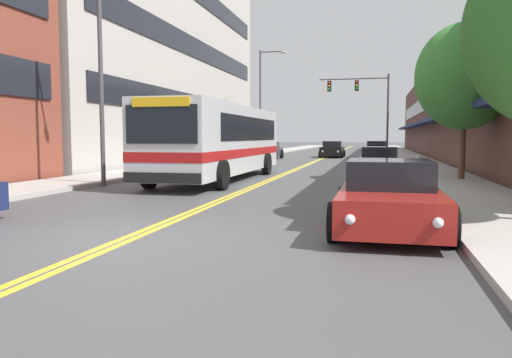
% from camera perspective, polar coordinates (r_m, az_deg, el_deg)
% --- Properties ---
extents(ground_plane, '(240.00, 240.00, 0.00)m').
position_cam_1_polar(ground_plane, '(45.16, 8.11, 2.56)').
color(ground_plane, '#4C4C4F').
extents(sidewalk_left, '(2.83, 106.00, 0.13)m').
position_cam_1_polar(sidewalk_left, '(46.31, -0.45, 2.75)').
color(sidewalk_left, '#B2ADA5').
rests_on(sidewalk_left, ground_plane).
extents(sidewalk_right, '(2.83, 106.00, 0.13)m').
position_cam_1_polar(sidewalk_right, '(45.06, 16.91, 2.48)').
color(sidewalk_right, '#B2ADA5').
rests_on(sidewalk_right, ground_plane).
extents(centre_line, '(0.34, 106.00, 0.01)m').
position_cam_1_polar(centre_line, '(45.16, 8.11, 2.56)').
color(centre_line, yellow).
rests_on(centre_line, ground_plane).
extents(storefront_row_right, '(9.10, 68.00, 7.81)m').
position_cam_1_polar(storefront_row_right, '(45.77, 24.15, 7.10)').
color(storefront_row_right, brown).
rests_on(storefront_row_right, ground_plane).
extents(city_bus, '(2.91, 11.56, 2.99)m').
position_cam_1_polar(city_bus, '(20.68, -4.11, 4.64)').
color(city_bus, silver).
rests_on(city_bus, ground_plane).
extents(car_champagne_parked_left_near, '(1.98, 4.43, 1.26)m').
position_cam_1_polar(car_champagne_parked_left_near, '(31.49, -2.22, 2.70)').
color(car_champagne_parked_left_near, beige).
rests_on(car_champagne_parked_left_near, ground_plane).
extents(car_dark_grey_parked_left_mid, '(2.18, 4.35, 1.33)m').
position_cam_1_polar(car_dark_grey_parked_left_mid, '(40.27, 1.24, 3.23)').
color(car_dark_grey_parked_left_mid, '#38383D').
rests_on(car_dark_grey_parked_left_mid, ground_plane).
extents(car_red_parked_right_foreground, '(2.05, 4.32, 1.33)m').
position_cam_1_polar(car_red_parked_right_foreground, '(9.76, 14.98, -2.09)').
color(car_red_parked_right_foreground, maroon).
rests_on(car_red_parked_right_foreground, ground_plane).
extents(car_silver_parked_right_mid, '(2.16, 4.63, 1.28)m').
position_cam_1_polar(car_silver_parked_right_mid, '(24.78, 13.89, 2.00)').
color(car_silver_parked_right_mid, '#B7B7BC').
rests_on(car_silver_parked_right_mid, ground_plane).
extents(car_white_parked_right_far, '(2.09, 4.21, 1.41)m').
position_cam_1_polar(car_white_parked_right_far, '(43.33, 13.61, 3.24)').
color(car_white_parked_right_far, white).
rests_on(car_white_parked_right_far, ground_plane).
extents(car_black_moving_lead, '(2.05, 4.71, 1.39)m').
position_cam_1_polar(car_black_moving_lead, '(43.68, 8.73, 3.32)').
color(car_black_moving_lead, black).
rests_on(car_black_moving_lead, ground_plane).
extents(traffic_signal_mast, '(6.07, 0.38, 7.20)m').
position_cam_1_polar(traffic_signal_mast, '(45.29, 12.36, 8.97)').
color(traffic_signal_mast, '#47474C').
rests_on(traffic_signal_mast, ground_plane).
extents(street_lamp_left_near, '(2.47, 0.28, 8.34)m').
position_cam_1_polar(street_lamp_left_near, '(18.72, -16.49, 14.45)').
color(street_lamp_left_near, '#47474C').
rests_on(street_lamp_left_near, ground_plane).
extents(street_lamp_left_far, '(2.33, 0.28, 8.96)m').
position_cam_1_polar(street_lamp_left_far, '(42.42, 0.88, 9.57)').
color(street_lamp_left_far, '#47474C').
rests_on(street_lamp_left_far, ground_plane).
extents(street_tree_right_mid, '(3.70, 3.70, 5.98)m').
position_cam_1_polar(street_tree_right_mid, '(21.04, 22.75, 10.77)').
color(street_tree_right_mid, brown).
rests_on(street_tree_right_mid, sidewalk_right).
extents(fire_hydrant, '(0.33, 0.25, 0.87)m').
position_cam_1_polar(fire_hydrant, '(21.96, 18.08, 1.47)').
color(fire_hydrant, '#B7B7BC').
rests_on(fire_hydrant, sidewalk_right).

